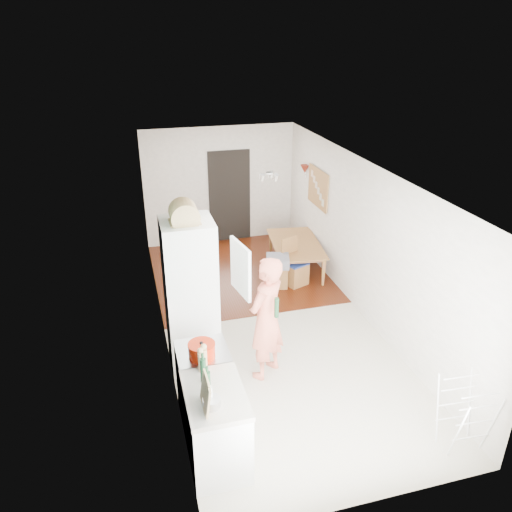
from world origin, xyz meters
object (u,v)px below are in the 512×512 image
dining_table (297,258)px  drying_rack (464,416)px  stool (277,276)px  dining_chair (296,262)px  person (266,308)px

dining_table → drying_rack: (0.27, -4.74, 0.19)m
stool → dining_chair: bearing=0.3°
dining_chair → stool: 0.41m
person → dining_chair: person is taller
dining_chair → person: bearing=-140.3°
stool → drying_rack: (0.84, -4.18, 0.21)m
dining_table → drying_rack: size_ratio=1.60×
dining_chair → stool: bearing=158.0°
dining_table → dining_chair: size_ratio=1.55×
dining_chair → stool: size_ratio=2.01×
dining_chair → stool: (-0.34, -0.00, -0.22)m
drying_rack → stool: bearing=105.4°
dining_table → stool: size_ratio=3.11×
dining_table → person: bearing=160.9°
person → drying_rack: person is taller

